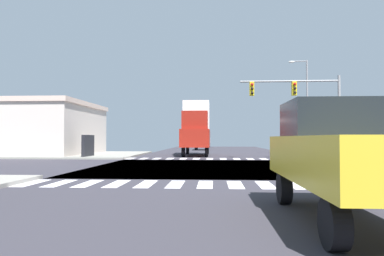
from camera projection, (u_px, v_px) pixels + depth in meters
The scene contains 12 objects.
ground at pixel (222, 167), 19.03m from camera, with size 90.00×90.00×0.05m.
sidewalk_corner_ne at pixel (371, 155), 30.21m from camera, with size 12.00×12.00×0.14m.
sidewalk_corner_nw at pixel (75, 154), 31.79m from camera, with size 12.00×12.00×0.14m.
crosswalk_near at pixel (220, 184), 11.76m from camera, with size 13.50×2.00×0.01m.
crosswalk_far at pixel (216, 159), 26.33m from camera, with size 13.50×2.00×0.01m.
traffic_signal_mast at pixel (299, 97), 25.76m from camera, with size 7.27×0.55×6.14m.
street_lamp at pixel (305, 99), 32.66m from camera, with size 1.78×0.32×8.81m.
bank_building at pixel (26, 129), 32.21m from camera, with size 13.47×10.81×4.77m.
pickup_nearside_1 at pixel (342, 152), 6.77m from camera, with size 2.00×5.10×2.35m.
sedan_crossing_2 at pixel (202, 141), 45.99m from camera, with size 1.80×4.30×1.88m.
pickup_leading_2 at pixel (204, 140), 59.01m from camera, with size 2.00×5.10×2.35m.
box_truck_trailing_1 at pixel (196, 127), 31.68m from camera, with size 2.40×7.20×4.85m.
Camera 1 is at (-0.47, -19.14, 1.56)m, focal length 32.95 mm.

